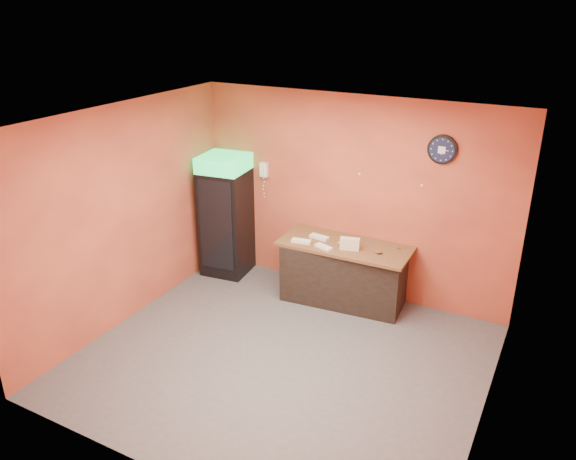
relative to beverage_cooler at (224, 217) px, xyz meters
The scene contains 15 objects.
floor 2.61m from the beverage_cooler, 40.94° to the right, with size 4.50×4.50×0.00m, color #47474C.
back_wall 1.96m from the beverage_cooler, 11.90° to the left, with size 4.50×0.02×2.80m, color #CA5C39.
left_wall 1.73m from the beverage_cooler, 103.80° to the right, with size 0.02×4.00×2.80m, color #CA5C39.
right_wall 4.44m from the beverage_cooler, 21.40° to the right, with size 0.02×4.00×2.80m, color #CA5C39.
ceiling 3.11m from the beverage_cooler, 40.94° to the right, with size 4.50×4.00×0.02m, color white.
beverage_cooler is the anchor object (origin of this frame).
prep_counter 2.00m from the beverage_cooler, ahead, with size 1.64×0.73×0.82m, color black.
wall_clock 3.32m from the beverage_cooler, ahead, with size 0.36×0.06×0.36m.
wall_phone 0.93m from the beverage_cooler, 34.30° to the left, with size 0.12×0.10×0.21m.
butcher_paper 1.94m from the beverage_cooler, ahead, with size 1.78×0.80×0.04m, color brown.
sub_roll_stack 2.06m from the beverage_cooler, ahead, with size 0.27×0.15×0.16m.
wrapped_sandwich_left 1.40m from the beverage_cooler, ahead, with size 0.27×0.10×0.04m, color silver.
wrapped_sandwich_mid 1.75m from the beverage_cooler, ahead, with size 0.25×0.10×0.04m, color silver.
wrapped_sandwich_right 1.55m from the beverage_cooler, ahead, with size 0.27×0.11×0.04m, color silver.
kitchen_tool 2.00m from the beverage_cooler, ahead, with size 0.06×0.06×0.06m, color silver.
Camera 1 is at (2.65, -4.82, 3.95)m, focal length 35.00 mm.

